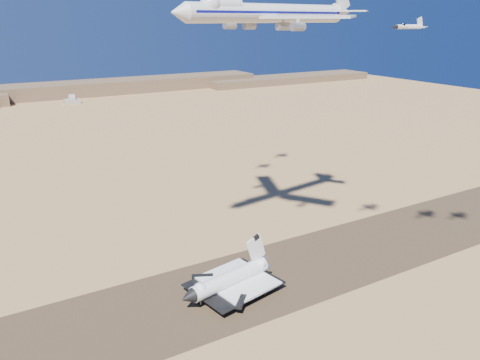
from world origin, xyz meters
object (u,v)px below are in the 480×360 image
chase_jet_f (268,15)px  chase_jet_e (241,17)px  chase_jet_a (408,27)px  carrier_747 (265,13)px  crew_b (256,296)px  shuttle (229,281)px  crew_c (265,294)px  crew_a (251,300)px

chase_jet_f → chase_jet_e: bearing=-164.7°
chase_jet_a → carrier_747: bearing=122.7°
chase_jet_a → chase_jet_e: (-10.91, 93.87, 3.20)m
chase_jet_e → crew_b: bearing=-127.3°
chase_jet_f → crew_b: bearing=-139.8°
carrier_747 → chase_jet_e: size_ratio=5.92×
carrier_747 → chase_jet_a: size_ratio=5.48×
shuttle → chase_jet_f: size_ratio=2.66×
carrier_747 → crew_c: (-15.20, -27.04, -101.95)m
shuttle → chase_jet_a: chase_jet_a is taller
shuttle → carrier_747: carrier_747 is taller
shuttle → carrier_747: bearing=24.2°
crew_b → chase_jet_e: 133.34m
shuttle → chase_jet_e: bearing=45.9°
crew_b → chase_jet_e: (38.58, 78.45, 100.69)m
crew_a → crew_c: bearing=-104.7°
crew_a → carrier_747: bearing=-59.5°
shuttle → crew_a: (4.08, -9.33, -4.69)m
crew_b → crew_a: bearing=85.5°
carrier_747 → crew_a: 108.04m
crew_a → chase_jet_a: chase_jet_a is taller
shuttle → crew_a: bearing=-77.4°
crew_a → chase_jet_f: (68.07, 95.42, 102.22)m
crew_c → chase_jet_f: (61.15, 94.66, 102.14)m
crew_c → chase_jet_e: 132.81m
chase_jet_a → chase_jet_f: 110.41m
carrier_747 → chase_jet_f: (45.95, 67.62, 0.18)m
crew_b → chase_jet_f: size_ratio=0.11×
crew_a → chase_jet_e: chase_jet_e is taller
crew_b → chase_jet_f: 153.08m
crew_a → chase_jet_f: bearing=-56.5°
chase_jet_e → shuttle: bearing=-134.2°
carrier_747 → chase_jet_a: carrier_747 is taller
shuttle → chase_jet_f: chase_jet_f is taller
carrier_747 → crew_b: size_ratio=50.22×
crew_b → chase_jet_f: (64.68, 93.84, 102.19)m
crew_a → crew_b: bearing=-86.0°
carrier_747 → chase_jet_a: bearing=-61.3°
chase_jet_a → chase_jet_e: size_ratio=1.08×
carrier_747 → chase_jet_a: 51.97m
chase_jet_a → crew_c: bearing=158.6°
crew_c → crew_b: bearing=18.1°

